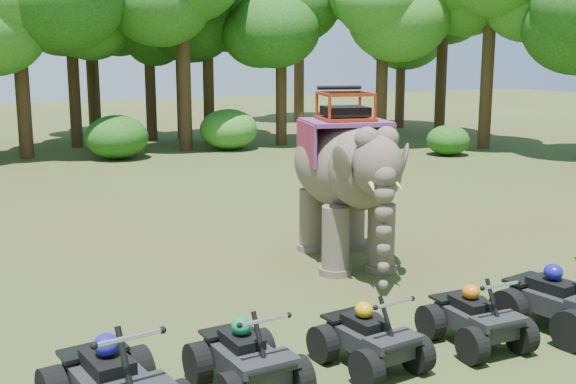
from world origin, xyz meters
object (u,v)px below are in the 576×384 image
atv_1 (246,348)px  atv_4 (561,291)px  elephant (345,176)px  atv_2 (370,329)px  atv_0 (112,373)px  atv_3 (476,310)px

atv_1 → atv_4: size_ratio=0.91×
elephant → atv_2: 5.45m
atv_0 → atv_2: size_ratio=1.21×
elephant → atv_2: size_ratio=2.83×
atv_1 → atv_2: (1.85, -0.07, -0.03)m
atv_1 → atv_4: bearing=-6.7°
elephant → atv_0: bearing=-128.5°
atv_1 → atv_2: bearing=-6.4°
atv_1 → elephant: bearing=44.1°
elephant → atv_4: (1.11, -4.92, -1.17)m
atv_0 → atv_2: (3.62, 0.10, -0.12)m
atv_1 → atv_4: 5.30m
atv_1 → atv_3: size_ratio=1.04×
atv_0 → atv_1: atv_0 is taller
atv_0 → atv_3: bearing=-7.8°
elephant → atv_0: (-5.97, -4.85, -1.14)m
atv_1 → atv_3: 3.70m
atv_4 → atv_0: bearing=169.5°
atv_0 → atv_3: 5.47m
atv_0 → atv_4: size_ratio=1.04×
atv_3 → atv_4: size_ratio=0.87×
atv_0 → atv_4: atv_0 is taller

